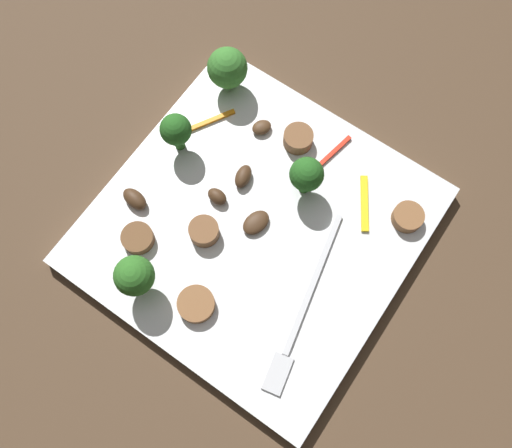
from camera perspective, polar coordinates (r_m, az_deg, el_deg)
ground_plane at (r=0.55m, az=0.00°, el=-0.56°), size 1.40×1.40×0.00m
plate at (r=0.54m, az=0.00°, el=-0.29°), size 0.29×0.29×0.02m
fork at (r=0.51m, az=4.74°, el=-9.31°), size 0.18×0.05×0.00m
broccoli_floret_0 at (r=0.57m, az=-3.02°, el=16.00°), size 0.04×0.04×0.05m
broccoli_floret_1 at (r=0.49m, az=-12.62°, el=-5.34°), size 0.04×0.04×0.06m
broccoli_floret_2 at (r=0.54m, az=-8.39°, el=9.67°), size 0.03×0.03×0.05m
broccoli_floret_3 at (r=0.52m, az=5.31°, el=5.13°), size 0.03×0.03×0.05m
sausage_slice_0 at (r=0.52m, az=-5.46°, el=-0.76°), size 0.04×0.04×0.02m
sausage_slice_1 at (r=0.51m, az=-6.52°, el=-8.19°), size 0.05×0.05×0.01m
sausage_slice_2 at (r=0.55m, az=15.61°, el=0.71°), size 0.03×0.03×0.01m
sausage_slice_3 at (r=0.56m, az=4.43°, el=8.92°), size 0.04×0.04×0.02m
sausage_slice_4 at (r=0.53m, az=-12.29°, el=-1.46°), size 0.04×0.04×0.01m
mushroom_0 at (r=0.53m, az=-0.63°, el=0.16°), size 0.03×0.03×0.01m
mushroom_1 at (r=0.54m, az=-1.35°, el=5.01°), size 0.03×0.02×0.01m
mushroom_2 at (r=0.54m, az=-4.08°, el=2.92°), size 0.02×0.02×0.01m
mushroom_3 at (r=0.55m, az=-12.59°, el=2.58°), size 0.02×0.03×0.01m
mushroom_4 at (r=0.57m, az=0.60°, el=10.10°), size 0.03×0.02×0.01m
pepper_strip_0 at (r=0.55m, az=11.29°, el=2.14°), size 0.05×0.04×0.00m
pepper_strip_1 at (r=0.57m, az=8.20°, el=7.54°), size 0.05×0.01×0.00m
pepper_strip_2 at (r=0.58m, az=-4.85°, el=10.70°), size 0.05×0.03×0.00m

